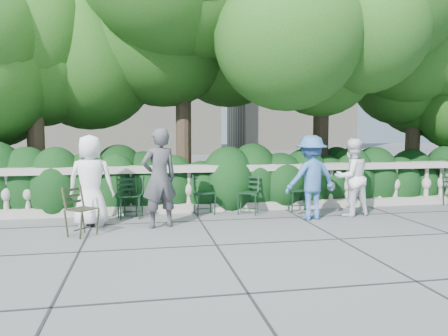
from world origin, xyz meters
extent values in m
plane|color=#57595F|center=(0.00, 0.00, 0.00)|extent=(90.00, 90.00, 0.00)
cube|color=#9E998E|center=(0.00, 1.80, 0.09)|extent=(12.00, 0.32, 0.18)
cube|color=#9E998E|center=(0.00, 1.80, 0.93)|extent=(12.00, 0.36, 0.14)
cylinder|color=#3F3023|center=(-4.00, 3.40, 1.40)|extent=(0.40, 0.40, 2.80)
ellipsoid|color=#163D10|center=(-4.00, 2.96, 3.68)|extent=(5.28, 5.28, 3.96)
cylinder|color=#3F3023|center=(-0.50, 4.00, 1.70)|extent=(0.40, 0.40, 3.40)
ellipsoid|color=#163D10|center=(-0.50, 3.48, 4.44)|extent=(6.24, 6.24, 4.68)
cylinder|color=#3F3023|center=(3.00, 3.30, 1.50)|extent=(0.40, 0.40, 3.00)
ellipsoid|color=#163D10|center=(3.00, 2.84, 3.92)|extent=(5.52, 5.52, 4.14)
cylinder|color=#3F3023|center=(6.00, 3.80, 1.30)|extent=(0.40, 0.40, 2.60)
ellipsoid|color=#163D10|center=(6.00, 3.40, 3.40)|extent=(4.80, 4.80, 3.60)
imported|color=white|center=(-2.50, 0.75, 0.83)|extent=(0.87, 0.62, 1.66)
imported|color=#434348|center=(-1.29, 0.42, 0.89)|extent=(0.75, 0.61, 1.78)
imported|color=white|center=(2.59, 0.76, 0.79)|extent=(0.86, 0.73, 1.58)
imported|color=#3764A5|center=(1.65, 0.60, 0.82)|extent=(1.15, 0.79, 1.64)
camera|label=1|loc=(-1.60, -7.40, 1.75)|focal=35.00mm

